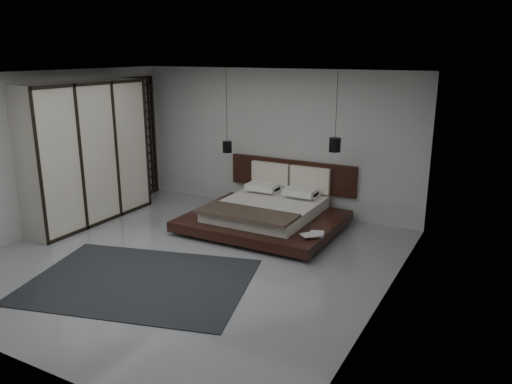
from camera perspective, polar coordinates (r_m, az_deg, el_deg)
The scene contains 14 objects.
floor at distance 7.89m, azimuth -7.78°, elevation -7.58°, with size 6.00×6.00×0.00m, color gray.
ceiling at distance 7.26m, azimuth -8.61°, elevation 13.16°, with size 6.00×6.00×0.00m, color white.
wall_back at distance 9.97m, azimuth 2.11°, elevation 5.89°, with size 6.00×6.00×0.00m, color #B4B4B1.
wall_front at distance 5.45m, azimuth -27.20°, elevation -4.33°, with size 6.00×6.00×0.00m, color #B4B4B1.
wall_left at distance 9.52m, azimuth -22.94°, elevation 4.18°, with size 6.00×6.00×0.00m, color #B4B4B1.
wall_right at distance 6.21m, azimuth 14.76°, elevation -0.74°, with size 6.00×6.00×0.00m, color #B4B4B1.
lattice_screen at distance 11.17m, azimuth -12.97°, elevation 6.05°, with size 0.05×0.90×2.60m, color black.
bed at distance 9.12m, azimuth 1.31°, elevation -2.31°, with size 2.66×2.34×1.06m.
book_lower at distance 8.15m, azimuth 6.13°, elevation -4.77°, with size 0.23×0.31×0.03m, color #99724C.
book_upper at distance 8.12m, azimuth 5.94°, elevation -4.64°, with size 0.22×0.31×0.02m, color #99724C.
pendant_left at distance 9.72m, azimuth -3.31°, elevation 5.21°, with size 0.18×0.18×1.58m.
pendant_right at distance 8.76m, azimuth 9.00°, elevation 5.36°, with size 0.20×0.20×1.37m.
wardrobe at distance 9.74m, azimuth -18.73°, elevation 4.21°, with size 0.62×2.65×2.60m.
rug at distance 7.29m, azimuth -13.12°, elevation -9.86°, with size 3.02×2.16×0.01m, color black.
Camera 1 is at (4.34, -5.82, 3.11)m, focal length 35.00 mm.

